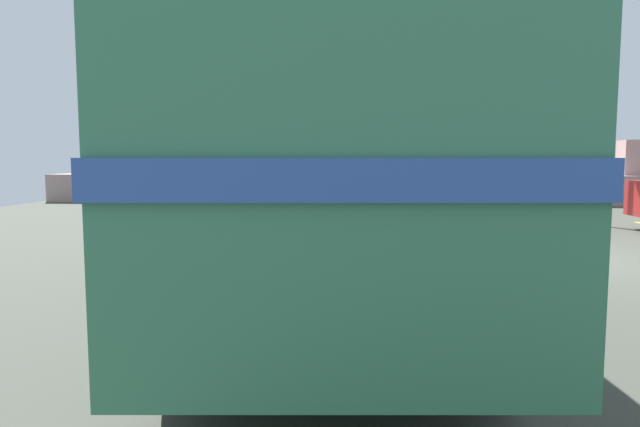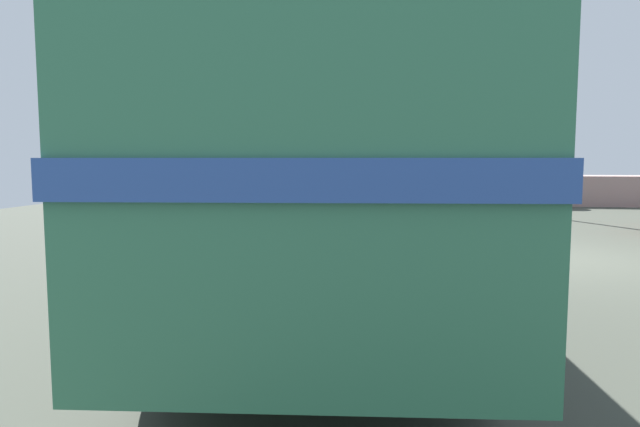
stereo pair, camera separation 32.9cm
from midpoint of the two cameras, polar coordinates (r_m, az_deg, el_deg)
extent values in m
cube|color=#3E4239|center=(10.50, 20.41, -4.15)|extent=(32.00, 26.00, 0.02)
cube|color=gray|center=(21.99, 12.49, 2.41)|extent=(31.36, 1.80, 1.10)
sphere|color=#A97B8C|center=(24.05, -18.32, 4.93)|extent=(0.92, 0.92, 0.92)
sphere|color=tan|center=(22.71, -5.61, 5.62)|extent=(1.28, 1.28, 1.28)
cube|color=tan|center=(21.54, 7.68, 5.51)|extent=(1.40, 1.44, 1.22)
sphere|color=gray|center=(21.88, 18.86, 5.29)|extent=(1.24, 1.24, 1.24)
cube|color=tan|center=(24.09, 29.27, 4.96)|extent=(1.42, 1.47, 1.30)
cylinder|color=black|center=(9.48, -6.93, -1.86)|extent=(0.37, 0.98, 0.96)
cylinder|color=black|center=(9.47, 6.46, -1.86)|extent=(0.37, 0.98, 0.96)
cylinder|color=black|center=(4.45, -15.17, -10.56)|extent=(0.37, 0.98, 0.96)
cylinder|color=black|center=(4.43, 14.14, -10.61)|extent=(0.37, 0.98, 0.96)
cube|color=#357552|center=(6.73, -0.34, 4.33)|extent=(3.17, 8.59, 2.10)
cylinder|color=#357552|center=(6.79, -0.34, 13.22)|extent=(2.94, 8.23, 2.20)
cube|color=#2E519C|center=(6.73, -0.34, 4.77)|extent=(3.23, 8.67, 0.20)
cube|color=black|center=(6.74, -0.34, 9.24)|extent=(3.18, 8.26, 0.64)
cube|color=silver|center=(11.04, -0.20, 0.30)|extent=(2.29, 0.37, 0.28)
cylinder|color=#5B5B60|center=(17.02, 21.91, 8.72)|extent=(0.14, 0.14, 5.54)
cube|color=beige|center=(17.86, 19.44, 17.28)|extent=(0.44, 0.24, 0.18)
camera|label=1|loc=(0.16, -91.38, -0.14)|focal=31.55mm
camera|label=2|loc=(0.16, 88.62, 0.14)|focal=31.55mm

